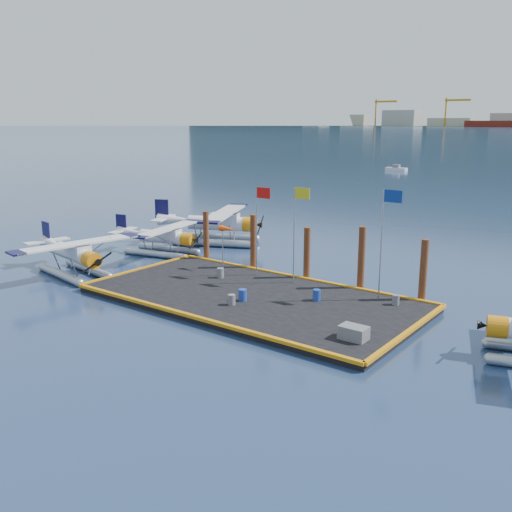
% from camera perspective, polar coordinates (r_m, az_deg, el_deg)
% --- Properties ---
extents(ground, '(4000.00, 4000.00, 0.00)m').
position_cam_1_polar(ground, '(34.64, -0.43, -4.54)').
color(ground, navy).
rests_on(ground, ground).
extents(dock, '(20.00, 10.00, 0.40)m').
position_cam_1_polar(dock, '(34.57, -0.43, -4.23)').
color(dock, black).
rests_on(dock, ground).
extents(dock_bumpers, '(20.25, 10.25, 0.18)m').
position_cam_1_polar(dock_bumpers, '(34.49, -0.43, -3.77)').
color(dock_bumpers, '#CA7F0B').
rests_on(dock_bumpers, dock).
extents(seaplane_a, '(8.51, 9.31, 3.29)m').
position_cam_1_polar(seaplane_a, '(41.59, -17.60, -0.05)').
color(seaplane_a, '#9AA2A8').
rests_on(seaplane_a, ground).
extents(seaplane_b, '(7.91, 8.59, 3.04)m').
position_cam_1_polar(seaplane_b, '(46.59, -9.09, 1.69)').
color(seaplane_b, '#9AA2A8').
rests_on(seaplane_b, ground).
extents(seaplane_c, '(9.89, 10.35, 3.81)m').
position_cam_1_polar(seaplane_c, '(50.21, -3.61, 3.07)').
color(seaplane_c, '#9AA2A8').
rests_on(seaplane_c, ground).
extents(drum_0, '(0.46, 0.46, 0.65)m').
position_cam_1_polar(drum_0, '(38.21, -3.58, -1.70)').
color(drum_0, slate).
rests_on(drum_0, dock).
extents(drum_1, '(0.43, 0.43, 0.61)m').
position_cam_1_polar(drum_1, '(32.64, -2.45, -4.39)').
color(drum_1, slate).
rests_on(drum_1, dock).
extents(drum_2, '(0.47, 0.47, 0.66)m').
position_cam_1_polar(drum_2, '(33.57, 6.09, -3.90)').
color(drum_2, '#1B3897').
rests_on(drum_2, dock).
extents(drum_3, '(0.49, 0.49, 0.69)m').
position_cam_1_polar(drum_3, '(33.34, -1.35, -3.92)').
color(drum_3, '#1B3897').
rests_on(drum_3, dock).
extents(drum_4, '(0.41, 0.41, 0.58)m').
position_cam_1_polar(drum_4, '(33.62, 13.80, -4.27)').
color(drum_4, slate).
rests_on(drum_4, dock).
extents(crate, '(1.33, 0.89, 0.66)m').
position_cam_1_polar(crate, '(28.06, 9.74, -7.57)').
color(crate, slate).
rests_on(crate, dock).
extents(flagpole_red, '(1.14, 0.08, 6.00)m').
position_cam_1_polar(flagpole_red, '(37.88, 0.31, 3.88)').
color(flagpole_red, gray).
rests_on(flagpole_red, dock).
extents(flagpole_yellow, '(1.14, 0.08, 6.20)m').
position_cam_1_polar(flagpole_yellow, '(36.17, 4.12, 3.57)').
color(flagpole_yellow, gray).
rests_on(flagpole_yellow, dock).
extents(flagpole_blue, '(1.14, 0.08, 6.50)m').
position_cam_1_polar(flagpole_blue, '(33.32, 12.80, 2.72)').
color(flagpole_blue, gray).
rests_on(flagpole_blue, dock).
extents(windsock, '(1.40, 0.44, 3.12)m').
position_cam_1_polar(windsock, '(39.76, -2.86, 2.61)').
color(windsock, gray).
rests_on(windsock, dock).
extents(piling_0, '(0.44, 0.44, 4.00)m').
position_cam_1_polar(piling_0, '(43.42, -5.01, 1.85)').
color(piling_0, '#462814').
rests_on(piling_0, ground).
extents(piling_1, '(0.44, 0.44, 4.20)m').
position_cam_1_polar(piling_1, '(40.58, -0.28, 1.23)').
color(piling_1, '#462814').
rests_on(piling_1, ground).
extents(piling_2, '(0.44, 0.44, 3.80)m').
position_cam_1_polar(piling_2, '(38.13, 5.11, 0.06)').
color(piling_2, '#462814').
rests_on(piling_2, ground).
extents(piling_3, '(0.44, 0.44, 4.30)m').
position_cam_1_polar(piling_3, '(36.18, 10.49, -0.44)').
color(piling_3, '#462814').
rests_on(piling_3, ground).
extents(piling_4, '(0.44, 0.44, 4.00)m').
position_cam_1_polar(piling_4, '(34.69, 16.38, -1.63)').
color(piling_4, '#462814').
rests_on(piling_4, ground).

